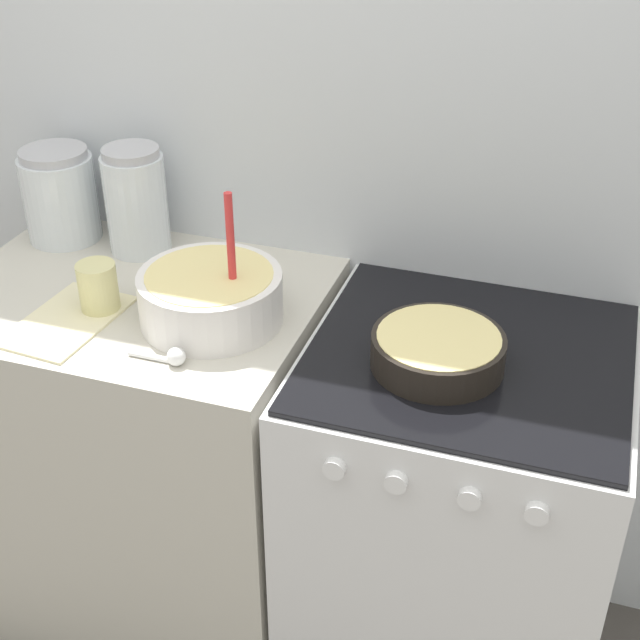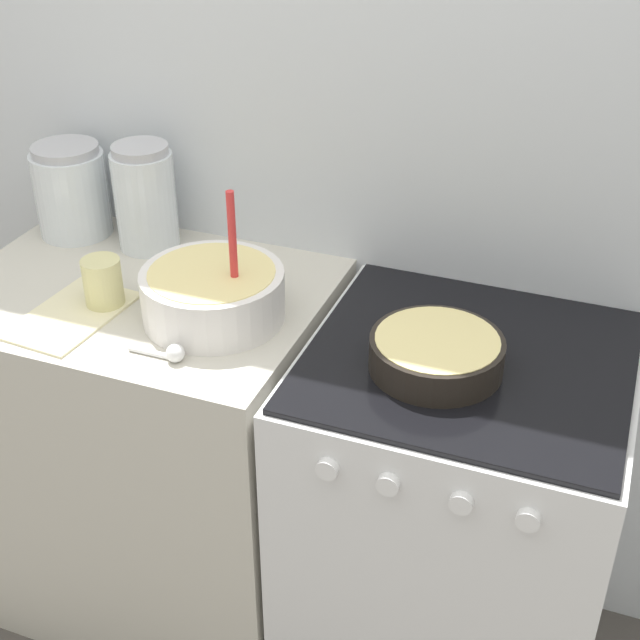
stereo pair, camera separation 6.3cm
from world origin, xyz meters
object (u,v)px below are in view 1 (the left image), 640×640
(mixing_bowl, at_px, (211,294))
(storage_jar_middle, at_px, (137,207))
(stove, at_px, (452,523))
(storage_jar_left, at_px, (61,201))
(tin_can, at_px, (98,288))
(baking_pan, at_px, (438,350))

(mixing_bowl, distance_m, storage_jar_middle, 0.38)
(stove, bearing_deg, storage_jar_left, 169.01)
(storage_jar_left, height_order, tin_can, storage_jar_left)
(baking_pan, bearing_deg, tin_can, -178.36)
(mixing_bowl, bearing_deg, tin_can, -170.98)
(stove, distance_m, storage_jar_middle, 1.00)
(baking_pan, bearing_deg, stove, 48.39)
(storage_jar_middle, bearing_deg, baking_pan, -18.61)
(storage_jar_middle, xyz_separation_m, tin_can, (0.05, -0.28, -0.05))
(storage_jar_middle, bearing_deg, storage_jar_left, -180.00)
(baking_pan, bearing_deg, storage_jar_middle, 161.39)
(storage_jar_middle, bearing_deg, stove, -13.63)
(mixing_bowl, distance_m, baking_pan, 0.47)
(storage_jar_middle, relative_size, tin_can, 2.33)
(stove, xyz_separation_m, tin_can, (-0.76, -0.08, 0.50))
(stove, xyz_separation_m, storage_jar_middle, (-0.81, 0.20, 0.55))
(stove, xyz_separation_m, storage_jar_left, (-1.01, 0.20, 0.54))
(storage_jar_middle, bearing_deg, mixing_bowl, -39.50)
(tin_can, bearing_deg, mixing_bowl, 9.02)
(mixing_bowl, bearing_deg, storage_jar_left, 154.11)
(stove, xyz_separation_m, baking_pan, (-0.05, -0.06, 0.48))
(storage_jar_left, distance_m, storage_jar_middle, 0.20)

